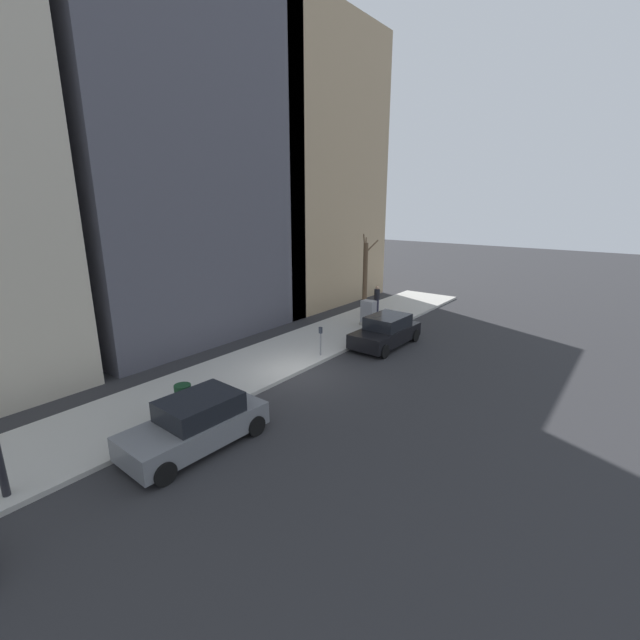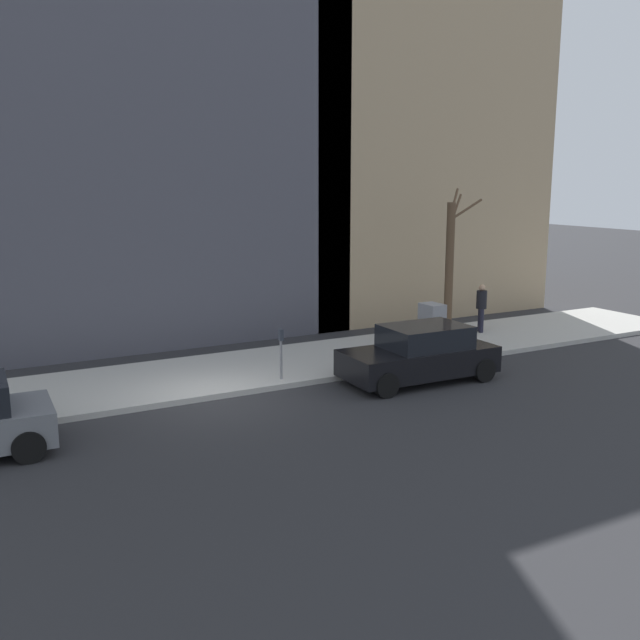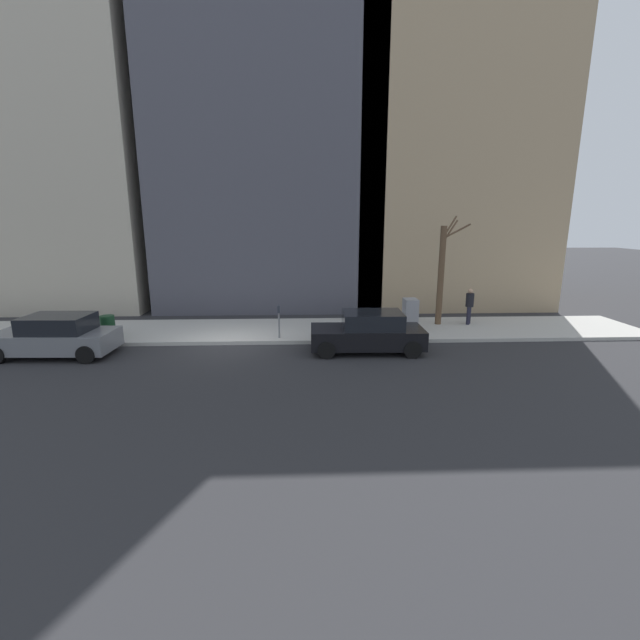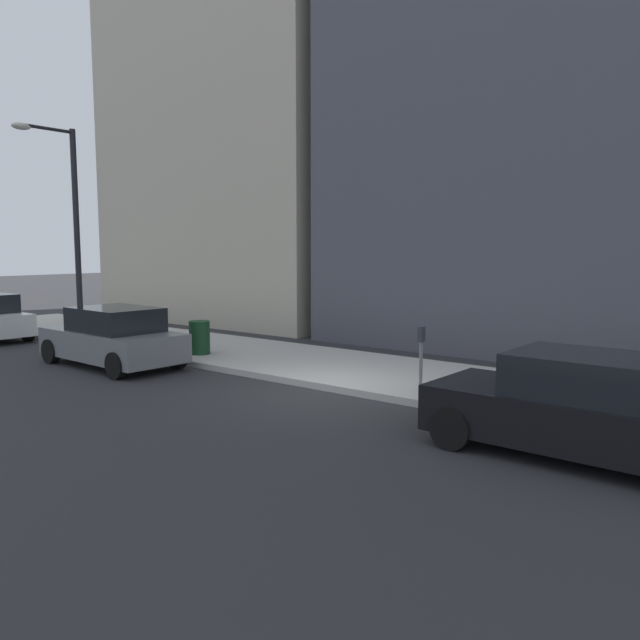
{
  "view_description": "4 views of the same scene",
  "coord_description": "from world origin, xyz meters",
  "px_view_note": "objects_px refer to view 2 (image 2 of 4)",
  "views": [
    {
      "loc": [
        -10.77,
        12.68,
        6.97
      ],
      "look_at": [
        1.96,
        -3.94,
        1.15
      ],
      "focal_mm": 24.0,
      "sensor_mm": 36.0,
      "label": 1
    },
    {
      "loc": [
        -16.04,
        5.79,
        5.37
      ],
      "look_at": [
        1.91,
        -3.98,
        1.3
      ],
      "focal_mm": 40.0,
      "sensor_mm": 36.0,
      "label": 2
    },
    {
      "loc": [
        -16.46,
        -2.99,
        4.85
      ],
      "look_at": [
        0.51,
        -3.68,
        0.87
      ],
      "focal_mm": 24.0,
      "sensor_mm": 36.0,
      "label": 3
    },
    {
      "loc": [
        -10.21,
        -7.9,
        3.02
      ],
      "look_at": [
        0.35,
        0.42,
        1.46
      ],
      "focal_mm": 35.0,
      "sensor_mm": 36.0,
      "label": 4
    }
  ],
  "objects_px": {
    "parked_car_black": "(420,354)",
    "bare_tree": "(450,266)",
    "parking_meter": "(281,349)",
    "utility_box": "(432,327)",
    "office_tower_left": "(369,90)",
    "pedestrian_near_meter": "(481,305)"
  },
  "relations": [
    {
      "from": "parking_meter",
      "to": "bare_tree",
      "type": "xyz_separation_m",
      "value": [
        2.16,
        -7.27,
        1.54
      ]
    },
    {
      "from": "utility_box",
      "to": "pedestrian_near_meter",
      "type": "relative_size",
      "value": 0.86
    },
    {
      "from": "parking_meter",
      "to": "pedestrian_near_meter",
      "type": "distance_m",
      "value": 8.89
    },
    {
      "from": "utility_box",
      "to": "pedestrian_near_meter",
      "type": "xyz_separation_m",
      "value": [
        1.23,
        -3.06,
        0.24
      ]
    },
    {
      "from": "utility_box",
      "to": "office_tower_left",
      "type": "bearing_deg",
      "value": -21.05
    },
    {
      "from": "pedestrian_near_meter",
      "to": "office_tower_left",
      "type": "relative_size",
      "value": 0.09
    },
    {
      "from": "parking_meter",
      "to": "office_tower_left",
      "type": "height_order",
      "value": "office_tower_left"
    },
    {
      "from": "pedestrian_near_meter",
      "to": "office_tower_left",
      "type": "bearing_deg",
      "value": -153.48
    },
    {
      "from": "office_tower_left",
      "to": "parked_car_black",
      "type": "bearing_deg",
      "value": 153.88
    },
    {
      "from": "utility_box",
      "to": "office_tower_left",
      "type": "height_order",
      "value": "office_tower_left"
    },
    {
      "from": "parking_meter",
      "to": "pedestrian_near_meter",
      "type": "relative_size",
      "value": 0.81
    },
    {
      "from": "pedestrian_near_meter",
      "to": "utility_box",
      "type": "bearing_deg",
      "value": -37.14
    },
    {
      "from": "parked_car_black",
      "to": "utility_box",
      "type": "xyz_separation_m",
      "value": [
        2.33,
        -2.16,
        0.11
      ]
    },
    {
      "from": "parked_car_black",
      "to": "parking_meter",
      "type": "height_order",
      "value": "parked_car_black"
    },
    {
      "from": "utility_box",
      "to": "pedestrian_near_meter",
      "type": "height_order",
      "value": "pedestrian_near_meter"
    },
    {
      "from": "bare_tree",
      "to": "office_tower_left",
      "type": "distance_m",
      "value": 10.8
    },
    {
      "from": "parked_car_black",
      "to": "pedestrian_near_meter",
      "type": "relative_size",
      "value": 2.55
    },
    {
      "from": "parked_car_black",
      "to": "bare_tree",
      "type": "distance_m",
      "value": 5.59
    },
    {
      "from": "parked_car_black",
      "to": "bare_tree",
      "type": "bearing_deg",
      "value": -45.37
    },
    {
      "from": "bare_tree",
      "to": "utility_box",
      "type": "bearing_deg",
      "value": 127.86
    },
    {
      "from": "bare_tree",
      "to": "parked_car_black",
      "type": "bearing_deg",
      "value": 133.43
    },
    {
      "from": "parking_meter",
      "to": "bare_tree",
      "type": "relative_size",
      "value": 0.27
    }
  ]
}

